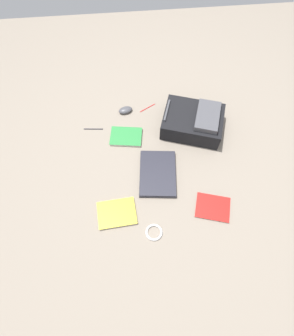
{
  "coord_description": "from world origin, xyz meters",
  "views": [
    {
      "loc": [
        -0.98,
        0.13,
        1.74
      ],
      "look_at": [
        -0.05,
        0.04,
        0.02
      ],
      "focal_mm": 29.93,
      "sensor_mm": 36.0,
      "label": 1
    }
  ],
  "objects_px": {
    "backpack": "(194,121)",
    "pen_blue": "(148,108)",
    "laptop": "(158,173)",
    "pen_black": "(93,129)",
    "book_blue": "(213,207)",
    "computer_mouse": "(126,110)",
    "cable_coil": "(154,232)",
    "book_red": "(117,213)",
    "book_manual": "(126,137)"
  },
  "relations": [
    {
      "from": "backpack",
      "to": "pen_blue",
      "type": "bearing_deg",
      "value": 54.71
    },
    {
      "from": "laptop",
      "to": "pen_black",
      "type": "relative_size",
      "value": 2.62
    },
    {
      "from": "book_blue",
      "to": "computer_mouse",
      "type": "relative_size",
      "value": 2.42
    },
    {
      "from": "pen_black",
      "to": "pen_blue",
      "type": "height_order",
      "value": "pen_black"
    },
    {
      "from": "computer_mouse",
      "to": "pen_blue",
      "type": "height_order",
      "value": "computer_mouse"
    },
    {
      "from": "computer_mouse",
      "to": "pen_blue",
      "type": "distance_m",
      "value": 0.18
    },
    {
      "from": "book_blue",
      "to": "pen_blue",
      "type": "xyz_separation_m",
      "value": [
        0.89,
        0.34,
        -0.0
      ]
    },
    {
      "from": "pen_black",
      "to": "laptop",
      "type": "bearing_deg",
      "value": -134.41
    },
    {
      "from": "cable_coil",
      "to": "pen_blue",
      "type": "relative_size",
      "value": 0.75
    },
    {
      "from": "cable_coil",
      "to": "pen_black",
      "type": "bearing_deg",
      "value": 23.98
    },
    {
      "from": "laptop",
      "to": "book_blue",
      "type": "xyz_separation_m",
      "value": [
        -0.28,
        -0.33,
        -0.01
      ]
    },
    {
      "from": "laptop",
      "to": "book_red",
      "type": "xyz_separation_m",
      "value": [
        -0.26,
        0.3,
        -0.01
      ]
    },
    {
      "from": "backpack",
      "to": "pen_blue",
      "type": "height_order",
      "value": "backpack"
    },
    {
      "from": "book_manual",
      "to": "book_red",
      "type": "xyz_separation_m",
      "value": [
        -0.6,
        0.1,
        -0.0
      ]
    },
    {
      "from": "book_red",
      "to": "cable_coil",
      "type": "bearing_deg",
      "value": -123.0
    },
    {
      "from": "cable_coil",
      "to": "pen_black",
      "type": "height_order",
      "value": "cable_coil"
    },
    {
      "from": "laptop",
      "to": "book_blue",
      "type": "bearing_deg",
      "value": -130.13
    },
    {
      "from": "backpack",
      "to": "book_blue",
      "type": "bearing_deg",
      "value": -178.22
    },
    {
      "from": "laptop",
      "to": "computer_mouse",
      "type": "xyz_separation_m",
      "value": [
        0.59,
        0.19,
        0.0
      ]
    },
    {
      "from": "backpack",
      "to": "computer_mouse",
      "type": "xyz_separation_m",
      "value": [
        0.21,
        0.5,
        -0.06
      ]
    },
    {
      "from": "book_manual",
      "to": "pen_blue",
      "type": "relative_size",
      "value": 1.78
    },
    {
      "from": "laptop",
      "to": "book_red",
      "type": "bearing_deg",
      "value": 131.15
    },
    {
      "from": "book_red",
      "to": "cable_coil",
      "type": "distance_m",
      "value": 0.27
    },
    {
      "from": "book_blue",
      "to": "pen_blue",
      "type": "height_order",
      "value": "book_blue"
    },
    {
      "from": "book_manual",
      "to": "pen_black",
      "type": "distance_m",
      "value": 0.27
    },
    {
      "from": "book_blue",
      "to": "backpack",
      "type": "bearing_deg",
      "value": 1.78
    },
    {
      "from": "backpack",
      "to": "book_red",
      "type": "height_order",
      "value": "backpack"
    },
    {
      "from": "computer_mouse",
      "to": "pen_blue",
      "type": "relative_size",
      "value": 0.75
    },
    {
      "from": "computer_mouse",
      "to": "pen_blue",
      "type": "bearing_deg",
      "value": -98.03
    },
    {
      "from": "backpack",
      "to": "laptop",
      "type": "xyz_separation_m",
      "value": [
        -0.38,
        0.31,
        -0.06
      ]
    },
    {
      "from": "laptop",
      "to": "book_manual",
      "type": "bearing_deg",
      "value": 30.89
    },
    {
      "from": "book_blue",
      "to": "cable_coil",
      "type": "relative_size",
      "value": 2.42
    },
    {
      "from": "cable_coil",
      "to": "backpack",
      "type": "bearing_deg",
      "value": -25.93
    },
    {
      "from": "book_red",
      "to": "book_blue",
      "type": "relative_size",
      "value": 0.99
    },
    {
      "from": "laptop",
      "to": "pen_black",
      "type": "xyz_separation_m",
      "value": [
        0.44,
        0.45,
        -0.01
      ]
    },
    {
      "from": "pen_blue",
      "to": "cable_coil",
      "type": "bearing_deg",
      "value": 176.66
    },
    {
      "from": "backpack",
      "to": "book_manual",
      "type": "relative_size",
      "value": 2.01
    },
    {
      "from": "backpack",
      "to": "pen_black",
      "type": "bearing_deg",
      "value": 85.5
    },
    {
      "from": "computer_mouse",
      "to": "pen_black",
      "type": "relative_size",
      "value": 0.74
    },
    {
      "from": "laptop",
      "to": "computer_mouse",
      "type": "bearing_deg",
      "value": 17.96
    },
    {
      "from": "cable_coil",
      "to": "pen_black",
      "type": "distance_m",
      "value": 0.93
    },
    {
      "from": "book_manual",
      "to": "computer_mouse",
      "type": "relative_size",
      "value": 2.37
    },
    {
      "from": "backpack",
      "to": "cable_coil",
      "type": "height_order",
      "value": "backpack"
    },
    {
      "from": "backpack",
      "to": "laptop",
      "type": "distance_m",
      "value": 0.49
    },
    {
      "from": "book_red",
      "to": "book_blue",
      "type": "bearing_deg",
      "value": -91.76
    },
    {
      "from": "book_manual",
      "to": "laptop",
      "type": "bearing_deg",
      "value": -149.11
    },
    {
      "from": "laptop",
      "to": "pen_blue",
      "type": "distance_m",
      "value": 0.61
    },
    {
      "from": "cable_coil",
      "to": "pen_blue",
      "type": "bearing_deg",
      "value": -3.34
    },
    {
      "from": "backpack",
      "to": "book_blue",
      "type": "relative_size",
      "value": 1.97
    },
    {
      "from": "pen_blue",
      "to": "backpack",
      "type": "bearing_deg",
      "value": -125.29
    }
  ]
}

